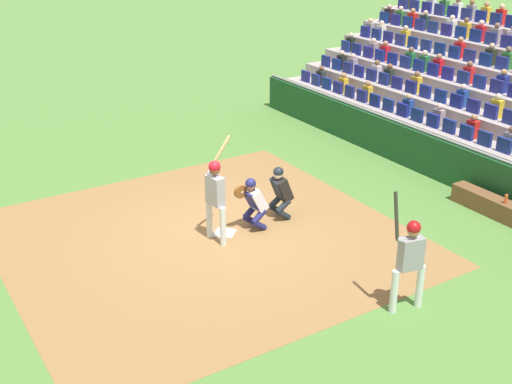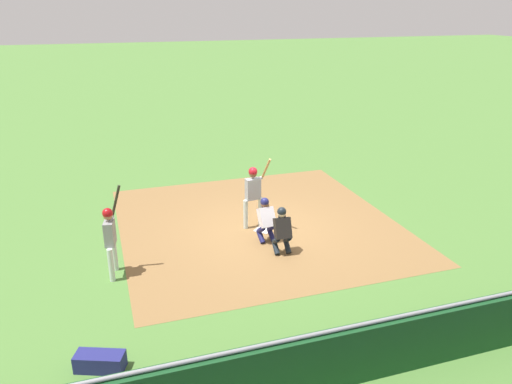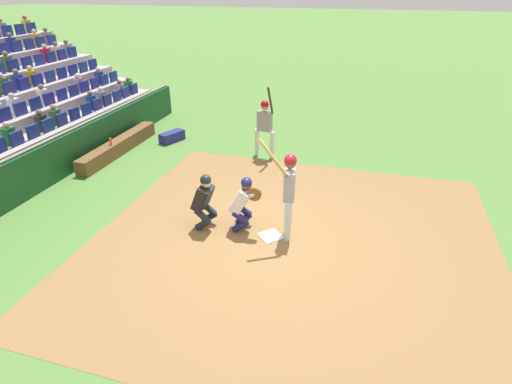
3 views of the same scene
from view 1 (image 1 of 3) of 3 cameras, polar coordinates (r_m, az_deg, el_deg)
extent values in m
plane|color=#4F7E37|center=(14.52, -2.75, -3.64)|extent=(160.00, 160.00, 0.00)
cube|color=olive|center=(14.31, -4.50, -4.10)|extent=(8.07, 8.31, 0.01)
cube|color=white|center=(14.51, -2.75, -3.58)|extent=(0.62, 0.62, 0.02)
cylinder|color=silver|center=(13.84, -2.91, -3.03)|extent=(0.15, 0.15, 0.89)
cylinder|color=silver|center=(14.19, -4.10, -2.35)|extent=(0.15, 0.15, 0.89)
cube|color=#989AA2|center=(13.70, -3.59, 0.15)|extent=(0.45, 0.28, 0.63)
sphere|color=brown|center=(13.52, -3.64, 1.97)|extent=(0.23, 0.23, 0.23)
sphere|color=#AF1520|center=(13.49, -3.65, 2.22)|extent=(0.26, 0.26, 0.26)
cylinder|color=#989AA2|center=(13.63, -3.67, 1.39)|extent=(0.46, 0.10, 0.14)
cylinder|color=#989AA2|center=(13.76, -4.09, 1.60)|extent=(0.17, 0.13, 0.13)
cylinder|color=#B8854A|center=(13.81, -3.23, 3.37)|extent=(0.11, 0.60, 0.74)
sphere|color=black|center=(13.80, -4.14, 1.78)|extent=(0.06, 0.06, 0.06)
cylinder|color=navy|center=(14.53, 0.27, -2.91)|extent=(0.18, 0.40, 0.34)
cylinder|color=navy|center=(14.43, 0.27, -2.13)|extent=(0.17, 0.39, 0.33)
cylinder|color=navy|center=(14.76, -0.49, -2.47)|extent=(0.18, 0.40, 0.34)
cylinder|color=navy|center=(14.66, -0.49, -1.70)|extent=(0.17, 0.39, 0.33)
cube|color=white|center=(14.41, -0.05, -0.64)|extent=(0.46, 0.51, 0.60)
cube|color=navy|center=(14.35, -0.42, -0.75)|extent=(0.40, 0.30, 0.43)
sphere|color=brown|center=(14.20, -0.47, 0.52)|extent=(0.22, 0.22, 0.22)
cube|color=black|center=(14.20, -0.47, 0.52)|extent=(0.21, 0.15, 0.19)
sphere|color=navy|center=(14.17, -0.48, 0.75)|extent=(0.24, 0.24, 0.24)
cylinder|color=brown|center=(14.23, -1.37, 0.02)|extent=(0.10, 0.31, 0.30)
cylinder|color=white|center=(14.38, -0.88, -0.02)|extent=(0.19, 0.40, 0.22)
cylinder|color=black|center=(15.03, 2.39, -1.98)|extent=(0.16, 0.39, 0.34)
cylinder|color=black|center=(14.94, 2.41, -1.22)|extent=(0.16, 0.39, 0.33)
cylinder|color=black|center=(15.28, 1.77, -1.52)|extent=(0.16, 0.39, 0.34)
cylinder|color=black|center=(15.18, 1.78, -0.77)|extent=(0.16, 0.39, 0.33)
cube|color=black|center=(14.93, 2.27, 0.31)|extent=(0.44, 0.45, 0.60)
cube|color=black|center=(14.88, 1.87, 0.22)|extent=(0.39, 0.24, 0.45)
sphere|color=beige|center=(14.74, 1.96, 1.54)|extent=(0.22, 0.22, 0.22)
cube|color=black|center=(14.74, 1.96, 1.54)|extent=(0.20, 0.12, 0.20)
sphere|color=black|center=(14.72, 1.96, 1.76)|extent=(0.24, 0.24, 0.24)
cube|color=#174822|center=(17.98, 15.17, 3.01)|extent=(15.50, 0.24, 1.11)
cylinder|color=gray|center=(17.79, 15.37, 4.80)|extent=(15.50, 0.07, 0.07)
cylinder|color=#DC5227|center=(15.89, 20.99, -0.57)|extent=(0.07, 0.07, 0.22)
cylinder|color=silver|center=(12.18, 14.11, -7.97)|extent=(0.15, 0.15, 0.84)
cylinder|color=silver|center=(11.91, 11.97, -8.51)|extent=(0.15, 0.15, 0.84)
cube|color=gray|center=(11.68, 13.37, -5.24)|extent=(0.30, 0.46, 0.60)
sphere|color=#AE734D|center=(11.48, 13.58, -3.29)|extent=(0.22, 0.22, 0.22)
sphere|color=#B01116|center=(11.45, 13.61, -3.02)|extent=(0.24, 0.24, 0.24)
cylinder|color=gray|center=(11.54, 13.23, -4.01)|extent=(0.23, 0.46, 0.14)
cylinder|color=gray|center=(11.46, 12.51, -4.16)|extent=(0.16, 0.17, 0.13)
cylinder|color=#2B2A1F|center=(11.36, 12.16, -2.02)|extent=(0.31, 0.16, 0.80)
sphere|color=black|center=(11.44, 12.24, -4.04)|extent=(0.06, 0.06, 0.06)
cube|color=#A29692|center=(19.66, 19.44, 3.26)|extent=(18.76, 0.95, 0.47)
cube|color=navy|center=(19.04, 20.84, 3.83)|extent=(0.44, 0.10, 0.42)
cube|color=gray|center=(19.21, 21.31, 4.08)|extent=(0.32, 0.22, 0.52)
sphere|color=brown|center=(19.10, 21.47, 5.10)|extent=(0.19, 0.19, 0.19)
cube|color=navy|center=(19.41, 19.35, 4.42)|extent=(0.44, 0.10, 0.42)
cube|color=navy|center=(19.80, 17.90, 4.98)|extent=(0.44, 0.10, 0.42)
cube|color=red|center=(19.96, 18.38, 5.22)|extent=(0.32, 0.22, 0.52)
sphere|color=#A67A52|center=(19.86, 18.51, 6.21)|extent=(0.19, 0.19, 0.19)
cube|color=navy|center=(20.20, 16.51, 5.53)|extent=(0.44, 0.10, 0.42)
cube|color=navy|center=(20.62, 15.18, 6.04)|extent=(0.44, 0.10, 0.42)
cube|color=gray|center=(20.78, 15.66, 6.27)|extent=(0.32, 0.22, 0.52)
sphere|color=beige|center=(20.68, 15.77, 7.22)|extent=(0.19, 0.19, 0.19)
cube|color=navy|center=(21.05, 13.89, 6.53)|extent=(0.44, 0.10, 0.42)
cube|color=navy|center=(21.49, 12.66, 7.00)|extent=(0.44, 0.10, 0.42)
cube|color=navy|center=(21.64, 13.14, 7.21)|extent=(0.32, 0.22, 0.52)
sphere|color=tan|center=(21.54, 13.22, 8.13)|extent=(0.19, 0.19, 0.19)
cube|color=navy|center=(21.94, 11.47, 7.45)|extent=(0.44, 0.10, 0.42)
cube|color=navy|center=(22.40, 10.33, 7.88)|extent=(0.44, 0.10, 0.42)
cube|color=navy|center=(22.87, 9.23, 8.28)|extent=(0.44, 0.10, 0.42)
cube|color=gold|center=(23.01, 9.70, 8.48)|extent=(0.32, 0.22, 0.52)
sphere|color=#AE795C|center=(22.92, 9.76, 9.34)|extent=(0.19, 0.19, 0.19)
cube|color=navy|center=(23.34, 8.18, 8.67)|extent=(0.44, 0.10, 0.42)
cube|color=navy|center=(23.83, 7.16, 9.04)|extent=(0.44, 0.10, 0.42)
cube|color=gold|center=(23.97, 7.63, 9.22)|extent=(0.32, 0.22, 0.52)
sphere|color=#AF7753|center=(23.88, 7.67, 10.06)|extent=(0.19, 0.19, 0.19)
cube|color=navy|center=(24.33, 6.19, 9.39)|extent=(0.44, 0.10, 0.42)
cube|color=navy|center=(24.83, 5.25, 9.72)|extent=(0.44, 0.10, 0.42)
cube|color=#28302E|center=(24.96, 5.70, 9.90)|extent=(0.32, 0.22, 0.52)
sphere|color=brown|center=(24.88, 5.74, 10.70)|extent=(0.19, 0.19, 0.19)
cube|color=navy|center=(25.34, 4.35, 10.04)|extent=(0.44, 0.10, 0.42)
cube|color=#A29692|center=(20.31, 21.23, 4.34)|extent=(18.76, 0.95, 0.94)
cube|color=navy|center=(20.00, 21.27, 6.11)|extent=(0.44, 0.10, 0.42)
cube|color=navy|center=(20.37, 19.83, 6.63)|extent=(0.44, 0.10, 0.42)
cube|color=gold|center=(20.55, 20.28, 6.85)|extent=(0.32, 0.22, 0.52)
sphere|color=beige|center=(20.45, 20.42, 7.81)|extent=(0.19, 0.19, 0.19)
cube|color=navy|center=(20.77, 18.44, 7.13)|extent=(0.44, 0.10, 0.42)
cube|color=navy|center=(21.17, 17.10, 7.61)|extent=(0.44, 0.10, 0.42)
cube|color=navy|center=(21.34, 17.55, 7.81)|extent=(0.32, 0.22, 0.52)
sphere|color=beige|center=(21.25, 17.67, 8.74)|extent=(0.19, 0.19, 0.19)
cube|color=navy|center=(21.59, 15.81, 8.06)|extent=(0.44, 0.10, 0.42)
cube|color=navy|center=(22.02, 14.56, 8.50)|extent=(0.44, 0.10, 0.42)
cube|color=navy|center=(22.46, 13.36, 8.91)|extent=(0.44, 0.10, 0.42)
cube|color=gold|center=(22.61, 13.82, 9.10)|extent=(0.32, 0.22, 0.52)
sphere|color=brown|center=(22.53, 13.91, 9.98)|extent=(0.19, 0.19, 0.19)
cube|color=navy|center=(22.91, 12.21, 9.30)|extent=(0.44, 0.10, 0.42)
cube|color=navy|center=(23.36, 11.09, 9.68)|extent=(0.44, 0.10, 0.42)
cube|color=#252E23|center=(23.51, 11.54, 9.86)|extent=(0.32, 0.22, 0.52)
sphere|color=brown|center=(23.43, 11.62, 10.71)|extent=(0.19, 0.19, 0.19)
cube|color=navy|center=(23.83, 10.02, 10.03)|extent=(0.44, 0.10, 0.42)
cube|color=silver|center=(23.98, 10.47, 10.21)|extent=(0.32, 0.22, 0.52)
sphere|color=brown|center=(23.90, 10.53, 11.04)|extent=(0.19, 0.19, 0.19)
cube|color=navy|center=(24.31, 8.99, 10.37)|extent=(0.44, 0.10, 0.42)
cube|color=navy|center=(24.80, 7.99, 10.69)|extent=(0.44, 0.10, 0.42)
cube|color=gray|center=(24.94, 8.44, 10.86)|extent=(0.32, 0.22, 0.52)
sphere|color=beige|center=(24.86, 8.49, 11.67)|extent=(0.19, 0.19, 0.19)
cube|color=navy|center=(25.29, 7.04, 11.00)|extent=(0.44, 0.10, 0.42)
cube|color=black|center=(25.43, 7.48, 11.17)|extent=(0.32, 0.22, 0.52)
sphere|color=beige|center=(25.35, 7.52, 11.96)|extent=(0.19, 0.19, 0.19)
cube|color=navy|center=(25.79, 6.11, 11.29)|extent=(0.44, 0.10, 0.42)
cube|color=navy|center=(21.37, 20.27, 8.64)|extent=(0.44, 0.10, 0.42)
cube|color=navy|center=(21.54, 20.70, 8.84)|extent=(0.32, 0.22, 0.52)
sphere|color=#A9814D|center=(21.46, 20.84, 9.76)|extent=(0.19, 0.19, 0.19)
cube|color=navy|center=(21.76, 18.93, 9.09)|extent=(0.44, 0.10, 0.42)
cube|color=navy|center=(22.17, 17.64, 9.51)|extent=(0.44, 0.10, 0.42)
cube|color=red|center=(22.34, 18.07, 9.69)|extent=(0.32, 0.22, 0.52)
sphere|color=brown|center=(22.26, 18.19, 10.58)|extent=(0.19, 0.19, 0.19)
cube|color=navy|center=(22.58, 16.39, 9.91)|extent=(0.44, 0.10, 0.42)
cube|color=navy|center=(23.01, 15.18, 10.29)|extent=(0.44, 0.10, 0.42)
cube|color=red|center=(23.18, 15.61, 10.46)|extent=(0.32, 0.22, 0.52)
sphere|color=#9E7554|center=(23.10, 15.71, 11.33)|extent=(0.19, 0.19, 0.19)
cube|color=navy|center=(23.45, 14.01, 10.65)|extent=(0.44, 0.10, 0.42)
cube|color=#246B3C|center=(23.61, 14.45, 10.82)|extent=(0.32, 0.22, 0.52)
sphere|color=beige|center=(23.54, 14.54, 11.67)|extent=(0.19, 0.19, 0.19)
cube|color=navy|center=(23.90, 12.89, 11.00)|extent=(0.44, 0.10, 0.42)
cube|color=#26713C|center=(24.06, 13.32, 11.16)|extent=(0.32, 0.22, 0.52)
sphere|color=brown|center=(23.99, 13.40, 12.00)|extent=(0.19, 0.19, 0.19)
cube|color=navy|center=(24.36, 11.80, 11.33)|extent=(0.44, 0.10, 0.42)
cube|color=navy|center=(24.83, 10.76, 11.64)|extent=(0.44, 0.10, 0.42)
cube|color=red|center=(24.98, 11.19, 11.80)|extent=(0.32, 0.22, 0.52)
sphere|color=#AB7253|center=(24.91, 11.25, 12.61)|extent=(0.19, 0.19, 0.19)
cube|color=navy|center=(25.30, 9.75, 11.94)|extent=(0.44, 0.10, 0.42)
cube|color=gray|center=(25.45, 10.17, 12.09)|extent=(0.32, 0.22, 0.52)
sphere|color=beige|center=(25.38, 10.23, 12.89)|extent=(0.19, 0.19, 0.19)
cube|color=navy|center=(25.79, 8.77, 12.22)|extent=(0.44, 0.10, 0.42)
cube|color=navy|center=(26.28, 7.83, 12.49)|extent=(0.44, 0.10, 0.42)
cube|color=black|center=(26.42, 8.25, 12.64)|extent=(0.32, 0.22, 0.52)
sphere|color=beige|center=(26.35, 8.30, 13.41)|extent=(0.19, 0.19, 0.19)
cube|color=navy|center=(22.38, 20.68, 10.48)|extent=(0.44, 0.10, 0.42)
cube|color=#2D782F|center=(22.56, 21.09, 10.64)|extent=(0.32, 0.22, 0.52)
sphere|color=brown|center=(22.49, 21.23, 11.53)|extent=(0.19, 0.19, 0.19)
cube|color=navy|center=(22.78, 19.39, 10.87)|extent=(0.44, 0.10, 0.42)
cube|color=#282E1D|center=(22.95, 19.80, 11.03)|extent=(0.32, 0.22, 0.52)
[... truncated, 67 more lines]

